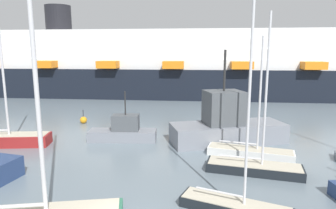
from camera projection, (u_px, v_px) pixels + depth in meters
sailboat_0 at (254, 166)px, 17.58m from camera, size 5.70×2.39×9.26m
sailboat_1 at (235, 203)px, 13.20m from camera, size 5.06×2.71×9.82m
sailboat_2 at (250, 151)px, 20.22m from camera, size 5.84×2.47×8.09m
sailboat_3 at (2, 138)px, 22.59m from camera, size 7.21×2.82×10.74m
fishing_boat_1 at (124, 131)px, 23.88m from camera, size 5.53×2.18×4.01m
fishing_boat_3 at (227, 125)px, 23.32m from camera, size 9.43×5.83×7.23m
channel_buoy_1 at (83, 120)px, 29.63m from camera, size 0.68×0.68×1.36m
cruise_ship at (147, 67)px, 48.22m from camera, size 81.48×14.04×14.38m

